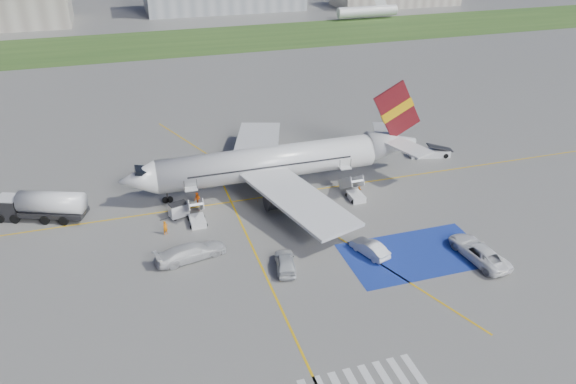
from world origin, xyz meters
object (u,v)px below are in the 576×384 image
at_px(airliner, 280,161).
at_px(fuel_tanker, 42,208).
at_px(gpu_cart, 179,211).
at_px(van_white_a, 479,249).
at_px(belt_loader, 430,153).
at_px(van_white_b, 191,250).
at_px(car_silver_a, 285,262).
at_px(car_silver_b, 370,248).

bearing_deg(airliner, fuel_tanker, 179.06).
relative_size(gpu_cart, van_white_a, 0.42).
relative_size(belt_loader, van_white_b, 1.13).
relative_size(belt_loader, car_silver_a, 1.33).
distance_m(gpu_cart, van_white_a, 31.53).
distance_m(airliner, van_white_b, 17.68).
relative_size(fuel_tanker, car_silver_a, 2.19).
distance_m(gpu_cart, van_white_b, 8.51).
distance_m(car_silver_a, car_silver_b, 8.63).
height_order(belt_loader, van_white_b, van_white_b).
height_order(fuel_tanker, car_silver_b, fuel_tanker).
distance_m(airliner, fuel_tanker, 26.93).
bearing_deg(fuel_tanker, belt_loader, 24.39).
bearing_deg(belt_loader, van_white_b, -144.12).
bearing_deg(van_white_b, van_white_a, -118.77).
distance_m(fuel_tanker, gpu_cart, 14.72).
height_order(belt_loader, car_silver_a, belt_loader).
distance_m(gpu_cart, car_silver_a, 15.30).
relative_size(car_silver_b, van_white_b, 0.83).
bearing_deg(belt_loader, gpu_cart, -156.96).
relative_size(belt_loader, van_white_a, 1.08).
xyz_separation_m(car_silver_a, van_white_a, (18.39, -3.97, 0.27)).
distance_m(fuel_tanker, car_silver_a, 28.09).
bearing_deg(van_white_a, car_silver_b, -26.19).
xyz_separation_m(belt_loader, car_silver_a, (-26.47, -19.09, 0.34)).
bearing_deg(car_silver_a, gpu_cart, -45.67).
height_order(fuel_tanker, van_white_a, fuel_tanker).
height_order(airliner, gpu_cart, airliner).
relative_size(fuel_tanker, car_silver_b, 2.25).
bearing_deg(gpu_cart, car_silver_a, -73.34).
xyz_separation_m(airliner, gpu_cart, (-12.70, -3.61, -2.63)).
relative_size(car_silver_a, car_silver_b, 1.03).
bearing_deg(van_white_b, fuel_tanker, 37.13).
height_order(belt_loader, car_silver_b, belt_loader).
bearing_deg(van_white_a, fuel_tanker, -31.88).
relative_size(airliner, van_white_a, 6.65).
height_order(car_silver_b, van_white_b, van_white_b).
relative_size(gpu_cart, car_silver_b, 0.53).
bearing_deg(car_silver_a, van_white_a, 179.43).
bearing_deg(car_silver_b, van_white_a, 139.18).
bearing_deg(van_white_b, belt_loader, -78.39).
height_order(car_silver_a, car_silver_b, car_silver_a).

